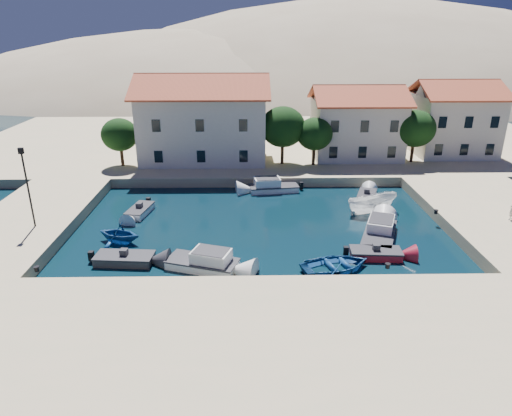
# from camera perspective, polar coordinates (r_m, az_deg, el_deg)

# --- Properties ---
(ground) EXTENTS (400.00, 400.00, 0.00)m
(ground) POSITION_cam_1_polar(r_m,az_deg,el_deg) (29.14, 0.88, -10.15)
(ground) COLOR black
(ground) RESTS_ON ground
(quay_south) EXTENTS (52.00, 12.00, 1.00)m
(quay_south) POSITION_cam_1_polar(r_m,az_deg,el_deg) (23.92, 1.38, -16.65)
(quay_south) COLOR #D0B78E
(quay_south) RESTS_ON ground
(quay_east) EXTENTS (11.00, 20.00, 1.00)m
(quay_east) POSITION_cam_1_polar(r_m,az_deg,el_deg) (43.45, 28.55, -1.17)
(quay_east) COLOR #D0B78E
(quay_east) RESTS_ON ground
(quay_west) EXTENTS (8.00, 20.00, 1.00)m
(quay_west) POSITION_cam_1_polar(r_m,az_deg,el_deg) (41.93, -26.55, -1.57)
(quay_west) COLOR #D0B78E
(quay_west) RESTS_ON ground
(quay_north) EXTENTS (80.00, 36.00, 1.00)m
(quay_north) POSITION_cam_1_polar(r_m,az_deg,el_deg) (64.60, 1.57, 8.17)
(quay_north) COLOR #D0B78E
(quay_north) RESTS_ON ground
(hills) EXTENTS (254.00, 176.00, 99.00)m
(hills) POSITION_cam_1_polar(r_m,az_deg,el_deg) (154.90, 7.04, 6.76)
(hills) COLOR tan
(hills) RESTS_ON ground
(building_left) EXTENTS (14.70, 9.45, 9.70)m
(building_left) POSITION_cam_1_polar(r_m,az_deg,el_deg) (53.88, -6.59, 11.29)
(building_left) COLOR beige
(building_left) RESTS_ON quay_north
(building_mid) EXTENTS (10.50, 8.40, 8.30)m
(building_mid) POSITION_cam_1_polar(r_m,az_deg,el_deg) (56.25, 12.45, 10.62)
(building_mid) COLOR beige
(building_mid) RESTS_ON quay_north
(building_right) EXTENTS (9.45, 8.40, 8.80)m
(building_right) POSITION_cam_1_polar(r_m,az_deg,el_deg) (61.00, 23.47, 10.43)
(building_right) COLOR beige
(building_right) RESTS_ON quay_north
(trees) EXTENTS (37.30, 5.30, 6.45)m
(trees) POSITION_cam_1_polar(r_m,az_deg,el_deg) (51.63, 5.07, 9.67)
(trees) COLOR #382314
(trees) RESTS_ON quay_north
(lamppost) EXTENTS (0.35, 0.25, 6.22)m
(lamppost) POSITION_cam_1_polar(r_m,az_deg,el_deg) (38.25, -26.76, 3.13)
(lamppost) COLOR black
(lamppost) RESTS_ON quay_west
(bollards) EXTENTS (29.36, 9.56, 0.30)m
(bollards) POSITION_cam_1_polar(r_m,az_deg,el_deg) (32.18, 5.68, -4.70)
(bollards) COLOR black
(bollards) RESTS_ON ground
(motorboat_grey_sw) EXTENTS (4.17, 2.10, 1.25)m
(motorboat_grey_sw) POSITION_cam_1_polar(r_m,az_deg,el_deg) (33.37, -16.09, -6.14)
(motorboat_grey_sw) COLOR #313136
(motorboat_grey_sw) RESTS_ON ground
(cabin_cruiser_south) EXTENTS (5.24, 3.49, 1.60)m
(cabin_cruiser_south) POSITION_cam_1_polar(r_m,az_deg,el_deg) (31.52, -6.73, -6.70)
(cabin_cruiser_south) COLOR white
(cabin_cruiser_south) RESTS_ON ground
(rowboat_south) EXTENTS (5.61, 4.68, 1.00)m
(rowboat_south) POSITION_cam_1_polar(r_m,az_deg,el_deg) (31.81, 9.89, -7.60)
(rowboat_south) COLOR navy
(rowboat_south) RESTS_ON ground
(motorboat_red_se) EXTENTS (3.72, 1.88, 1.25)m
(motorboat_red_se) POSITION_cam_1_polar(r_m,az_deg,el_deg) (33.88, 14.72, -5.56)
(motorboat_red_se) COLOR maroon
(motorboat_red_se) RESTS_ON ground
(cabin_cruiser_east) EXTENTS (4.08, 6.00, 1.60)m
(cabin_cruiser_east) POSITION_cam_1_polar(r_m,az_deg,el_deg) (36.80, 15.17, -3.07)
(cabin_cruiser_east) COLOR white
(cabin_cruiser_east) RESTS_ON ground
(boat_east) EXTENTS (5.14, 3.21, 1.86)m
(boat_east) POSITION_cam_1_polar(r_m,az_deg,el_deg) (42.02, 14.19, -0.57)
(boat_east) COLOR white
(boat_east) RESTS_ON ground
(motorboat_white_ne) EXTENTS (2.70, 3.82, 1.25)m
(motorboat_white_ne) POSITION_cam_1_polar(r_m,az_deg,el_deg) (45.14, 13.66, 1.42)
(motorboat_white_ne) COLOR white
(motorboat_white_ne) RESTS_ON ground
(rowboat_west) EXTENTS (4.17, 3.88, 1.79)m
(rowboat_west) POSITION_cam_1_polar(r_m,az_deg,el_deg) (36.75, -16.62, -4.08)
(rowboat_west) COLOR navy
(rowboat_west) RESTS_ON ground
(motorboat_white_west) EXTENTS (2.14, 3.68, 1.25)m
(motorboat_white_west) POSITION_cam_1_polar(r_m,az_deg,el_deg) (41.66, -14.31, -0.34)
(motorboat_white_west) COLOR white
(motorboat_white_west) RESTS_ON ground
(cabin_cruiser_north) EXTENTS (5.12, 2.71, 1.60)m
(cabin_cruiser_north) POSITION_cam_1_polar(r_m,az_deg,el_deg) (46.14, 2.22, 2.70)
(cabin_cruiser_north) COLOR white
(cabin_cruiser_north) RESTS_ON ground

